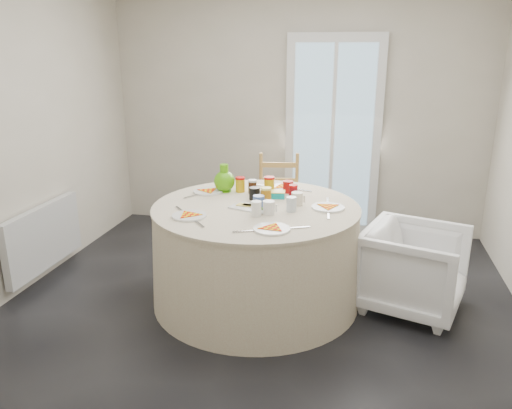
% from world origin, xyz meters
% --- Properties ---
extents(floor, '(4.00, 4.00, 0.00)m').
position_xyz_m(floor, '(0.00, 0.00, 0.00)').
color(floor, black).
rests_on(floor, ground).
extents(wall_back, '(4.00, 0.02, 2.60)m').
position_xyz_m(wall_back, '(0.00, 2.00, 1.30)').
color(wall_back, '#BCB5A3').
rests_on(wall_back, floor).
extents(wall_left, '(0.02, 4.00, 2.60)m').
position_xyz_m(wall_left, '(-2.00, 0.00, 1.30)').
color(wall_left, '#BCB5A3').
rests_on(wall_left, floor).
extents(glass_door, '(1.00, 0.08, 2.10)m').
position_xyz_m(glass_door, '(0.40, 1.95, 1.05)').
color(glass_door, silver).
rests_on(glass_door, floor).
extents(radiator, '(0.07, 1.00, 0.55)m').
position_xyz_m(radiator, '(-1.94, 0.20, 0.38)').
color(radiator, silver).
rests_on(radiator, floor).
extents(table, '(1.64, 1.64, 0.83)m').
position_xyz_m(table, '(-0.06, 0.21, 0.38)').
color(table, beige).
rests_on(table, floor).
extents(wooden_chair, '(0.48, 0.47, 0.95)m').
position_xyz_m(wooden_chair, '(-0.07, 1.32, 0.47)').
color(wooden_chair, tan).
rests_on(wooden_chair, floor).
extents(armchair, '(0.85, 0.88, 0.73)m').
position_xyz_m(armchair, '(1.16, 0.31, 0.39)').
color(armchair, white).
rests_on(armchair, floor).
extents(place_settings, '(1.78, 1.78, 0.02)m').
position_xyz_m(place_settings, '(-0.06, 0.21, 0.77)').
color(place_settings, white).
rests_on(place_settings, table).
extents(jar_cluster, '(0.56, 0.33, 0.15)m').
position_xyz_m(jar_cluster, '(-0.05, 0.51, 0.82)').
color(jar_cluster, brown).
rests_on(jar_cluster, table).
extents(butter_tub, '(0.15, 0.12, 0.06)m').
position_xyz_m(butter_tub, '(0.06, 0.45, 0.79)').
color(butter_tub, '#069AA8').
rests_on(butter_tub, table).
extents(green_pitcher, '(0.22, 0.22, 0.23)m').
position_xyz_m(green_pitcher, '(-0.40, 0.55, 0.87)').
color(green_pitcher, '#4BA70B').
rests_on(green_pitcher, table).
extents(cheese_platter, '(0.34, 0.27, 0.04)m').
position_xyz_m(cheese_platter, '(-0.08, 0.14, 0.77)').
color(cheese_platter, silver).
rests_on(cheese_platter, table).
extents(mugs_glasses, '(0.74, 0.74, 0.12)m').
position_xyz_m(mugs_glasses, '(0.08, 0.25, 0.81)').
color(mugs_glasses, '#959595').
rests_on(mugs_glasses, table).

